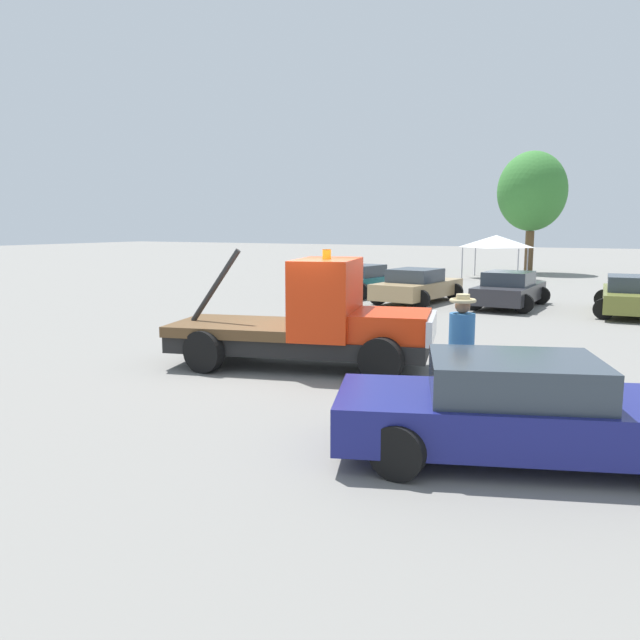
{
  "coord_description": "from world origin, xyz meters",
  "views": [
    {
      "loc": [
        6.4,
        -11.41,
        3.0
      ],
      "look_at": [
        0.5,
        0.0,
        1.05
      ],
      "focal_mm": 35.0,
      "sensor_mm": 36.0,
      "label": 1
    }
  ],
  "objects": [
    {
      "name": "ground_plane",
      "position": [
        0.0,
        0.0,
        0.0
      ],
      "size": [
        160.0,
        160.0,
        0.0
      ],
      "primitive_type": "plane",
      "color": "gray"
    },
    {
      "name": "tow_truck",
      "position": [
        0.34,
        0.08,
        0.97
      ],
      "size": [
        5.86,
        3.22,
        2.52
      ],
      "rotation": [
        0.0,
        0.0,
        0.25
      ],
      "color": "black",
      "rests_on": "ground"
    },
    {
      "name": "foreground_car",
      "position": [
        5.23,
        -3.33,
        0.65
      ],
      "size": [
        5.33,
        3.4,
        1.34
      ],
      "rotation": [
        0.0,
        0.0,
        0.34
      ],
      "color": "navy",
      "rests_on": "ground"
    },
    {
      "name": "person_near_truck",
      "position": [
        3.89,
        -1.58,
        1.13
      ],
      "size": [
        0.43,
        0.43,
        1.92
      ],
      "rotation": [
        0.0,
        0.0,
        2.68
      ],
      "color": "#847051",
      "rests_on": "ground"
    },
    {
      "name": "parked_car_teal",
      "position": [
        -4.29,
        13.29,
        0.65
      ],
      "size": [
        2.82,
        4.49,
        1.34
      ],
      "rotation": [
        0.0,
        0.0,
        1.4
      ],
      "color": "#196670",
      "rests_on": "ground"
    },
    {
      "name": "parked_car_tan",
      "position": [
        -1.4,
        11.97,
        0.65
      ],
      "size": [
        2.85,
        4.8,
        1.34
      ],
      "rotation": [
        0.0,
        0.0,
        1.44
      ],
      "color": "tan",
      "rests_on": "ground"
    },
    {
      "name": "parked_car_charcoal",
      "position": [
        2.09,
        12.14,
        0.65
      ],
      "size": [
        2.52,
        4.43,
        1.34
      ],
      "rotation": [
        0.0,
        0.0,
        1.52
      ],
      "color": "#2D2D33",
      "rests_on": "ground"
    },
    {
      "name": "parked_car_olive",
      "position": [
        6.22,
        12.06,
        0.65
      ],
      "size": [
        2.66,
        4.74,
        1.34
      ],
      "rotation": [
        0.0,
        0.0,
        1.63
      ],
      "color": "olive",
      "rests_on": "ground"
    },
    {
      "name": "canopy_tent_white",
      "position": [
        -1.1,
        24.99,
        2.11
      ],
      "size": [
        3.12,
        3.12,
        2.46
      ],
      "color": "#9E9EA3",
      "rests_on": "ground"
    },
    {
      "name": "tree_left",
      "position": [
        -0.07,
        30.13,
        5.11
      ],
      "size": [
        4.26,
        4.26,
        7.61
      ],
      "color": "brown",
      "rests_on": "ground"
    }
  ]
}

